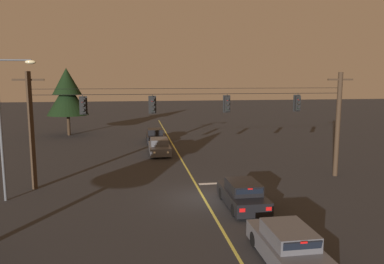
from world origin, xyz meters
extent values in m
plane|color=#28282B|center=(0.00, 0.00, 0.00)|extent=(180.00, 180.00, 0.00)
cube|color=#D1C64C|center=(0.00, 9.32, 0.00)|extent=(0.14, 60.00, 0.01)
cube|color=silver|center=(1.90, 2.72, 0.00)|extent=(3.40, 0.36, 0.01)
cylinder|color=#38281C|center=(-9.93, 3.32, 3.57)|extent=(0.32, 0.32, 7.14)
cube|color=#38281C|center=(-9.93, 3.32, 6.64)|extent=(1.80, 0.12, 0.12)
cylinder|color=slate|center=(-9.93, 3.32, 6.29)|extent=(0.12, 0.12, 0.18)
cylinder|color=#38281C|center=(9.93, 3.32, 3.57)|extent=(0.32, 0.32, 7.14)
cube|color=#38281C|center=(9.93, 3.32, 6.64)|extent=(1.80, 0.12, 0.12)
cylinder|color=slate|center=(9.93, 3.32, 6.29)|extent=(0.12, 0.12, 0.18)
cylinder|color=black|center=(0.00, 3.32, 5.74)|extent=(19.86, 0.03, 0.03)
cylinder|color=black|center=(0.00, 3.32, 6.09)|extent=(19.86, 0.02, 0.02)
cylinder|color=black|center=(-6.86, 3.32, 5.65)|extent=(0.04, 0.04, 0.18)
cube|color=black|center=(-6.86, 3.32, 5.08)|extent=(0.32, 0.26, 0.96)
cube|color=black|center=(-6.86, 3.47, 5.08)|extent=(0.48, 0.03, 1.12)
sphere|color=red|center=(-6.86, 3.16, 5.37)|extent=(0.17, 0.17, 0.17)
cylinder|color=black|center=(-6.86, 3.12, 5.41)|extent=(0.20, 0.10, 0.20)
sphere|color=#3D280A|center=(-6.86, 3.16, 5.08)|extent=(0.17, 0.17, 0.17)
cylinder|color=black|center=(-6.86, 3.12, 5.12)|extent=(0.20, 0.10, 0.20)
sphere|color=black|center=(-6.86, 3.16, 4.79)|extent=(0.17, 0.17, 0.17)
cylinder|color=black|center=(-6.86, 3.12, 4.83)|extent=(0.20, 0.10, 0.20)
cylinder|color=black|center=(-2.66, 3.32, 5.65)|extent=(0.04, 0.04, 0.18)
cube|color=black|center=(-2.66, 3.32, 5.08)|extent=(0.32, 0.26, 0.96)
cube|color=black|center=(-2.66, 3.47, 5.08)|extent=(0.48, 0.03, 1.12)
sphere|color=red|center=(-2.66, 3.16, 5.37)|extent=(0.17, 0.17, 0.17)
cylinder|color=black|center=(-2.66, 3.12, 5.41)|extent=(0.20, 0.10, 0.20)
sphere|color=#3D280A|center=(-2.66, 3.16, 5.08)|extent=(0.17, 0.17, 0.17)
cylinder|color=black|center=(-2.66, 3.12, 5.12)|extent=(0.20, 0.10, 0.20)
sphere|color=black|center=(-2.66, 3.16, 4.79)|extent=(0.17, 0.17, 0.17)
cylinder|color=black|center=(-2.66, 3.12, 4.83)|extent=(0.20, 0.10, 0.20)
cylinder|color=black|center=(2.14, 3.32, 5.65)|extent=(0.04, 0.04, 0.18)
cube|color=black|center=(2.14, 3.32, 5.08)|extent=(0.32, 0.26, 0.96)
cube|color=black|center=(2.14, 3.47, 5.08)|extent=(0.48, 0.03, 1.12)
sphere|color=red|center=(2.14, 3.16, 5.37)|extent=(0.17, 0.17, 0.17)
cylinder|color=black|center=(2.14, 3.12, 5.41)|extent=(0.20, 0.10, 0.20)
sphere|color=#3D280A|center=(2.14, 3.16, 5.08)|extent=(0.17, 0.17, 0.17)
cylinder|color=black|center=(2.14, 3.12, 5.12)|extent=(0.20, 0.10, 0.20)
sphere|color=black|center=(2.14, 3.16, 4.79)|extent=(0.17, 0.17, 0.17)
cylinder|color=black|center=(2.14, 3.12, 4.83)|extent=(0.20, 0.10, 0.20)
cylinder|color=black|center=(6.95, 3.32, 5.65)|extent=(0.04, 0.04, 0.18)
cube|color=black|center=(6.95, 3.32, 5.08)|extent=(0.32, 0.26, 0.96)
cube|color=black|center=(6.95, 3.47, 5.08)|extent=(0.48, 0.03, 1.12)
sphere|color=red|center=(6.95, 3.16, 5.37)|extent=(0.17, 0.17, 0.17)
cylinder|color=black|center=(6.95, 3.12, 5.41)|extent=(0.20, 0.10, 0.20)
sphere|color=#3D280A|center=(6.95, 3.16, 5.08)|extent=(0.17, 0.17, 0.17)
cylinder|color=black|center=(6.95, 3.12, 5.12)|extent=(0.20, 0.10, 0.20)
sphere|color=black|center=(6.95, 3.16, 4.79)|extent=(0.17, 0.17, 0.17)
cylinder|color=black|center=(6.95, 3.12, 4.83)|extent=(0.20, 0.10, 0.20)
cube|color=black|center=(1.76, -1.69, 0.51)|extent=(1.80, 4.30, 0.68)
cube|color=black|center=(1.76, -1.81, 1.12)|extent=(1.51, 2.15, 0.54)
cube|color=black|center=(1.76, -0.87, 1.12)|extent=(1.40, 0.21, 0.48)
cube|color=black|center=(1.76, -2.87, 1.12)|extent=(1.37, 0.18, 0.46)
cylinder|color=black|center=(0.97, -0.35, 0.32)|extent=(0.22, 0.64, 0.64)
cylinder|color=black|center=(2.56, -0.35, 0.32)|extent=(0.22, 0.64, 0.64)
cylinder|color=black|center=(0.97, -3.02, 0.32)|extent=(0.22, 0.64, 0.64)
cylinder|color=black|center=(2.56, -3.02, 0.32)|extent=(0.22, 0.64, 0.64)
cube|color=red|center=(1.12, -3.85, 0.61)|extent=(0.28, 0.03, 0.18)
cube|color=red|center=(2.41, -3.85, 0.61)|extent=(0.28, 0.03, 0.18)
cube|color=red|center=(1.76, -2.98, 1.35)|extent=(0.24, 0.04, 0.06)
cube|color=#4C4C51|center=(-1.66, 12.56, 0.51)|extent=(1.80, 4.30, 0.68)
cube|color=#4C4C51|center=(-1.66, 12.68, 1.12)|extent=(1.51, 2.15, 0.54)
cube|color=black|center=(-1.66, 11.74, 1.12)|extent=(1.40, 0.21, 0.48)
cube|color=black|center=(-1.66, 13.74, 1.12)|extent=(1.37, 0.18, 0.46)
cylinder|color=black|center=(-0.87, 11.23, 0.32)|extent=(0.22, 0.64, 0.64)
cylinder|color=black|center=(-2.46, 11.23, 0.32)|extent=(0.22, 0.64, 0.64)
cylinder|color=black|center=(-0.87, 13.89, 0.32)|extent=(0.22, 0.64, 0.64)
cylinder|color=black|center=(-2.46, 13.89, 0.32)|extent=(0.22, 0.64, 0.64)
sphere|color=white|center=(-1.11, 10.39, 0.57)|extent=(0.20, 0.20, 0.20)
sphere|color=white|center=(-2.22, 10.39, 0.57)|extent=(0.20, 0.20, 0.20)
cube|color=black|center=(-1.69, 18.95, 0.51)|extent=(1.80, 4.30, 0.68)
cube|color=black|center=(-1.69, 19.07, 1.12)|extent=(1.51, 2.15, 0.54)
cube|color=black|center=(-1.69, 18.14, 1.12)|extent=(1.40, 0.21, 0.48)
cube|color=black|center=(-1.69, 20.14, 1.12)|extent=(1.37, 0.18, 0.46)
cylinder|color=black|center=(-0.90, 17.62, 0.32)|extent=(0.22, 0.64, 0.64)
cylinder|color=black|center=(-2.48, 17.62, 0.32)|extent=(0.22, 0.64, 0.64)
cylinder|color=black|center=(-0.90, 20.29, 0.32)|extent=(0.22, 0.64, 0.64)
cylinder|color=black|center=(-2.48, 20.29, 0.32)|extent=(0.22, 0.64, 0.64)
sphere|color=white|center=(-1.13, 16.78, 0.57)|extent=(0.20, 0.20, 0.20)
sphere|color=white|center=(-2.25, 16.78, 0.57)|extent=(0.20, 0.20, 0.20)
cube|color=#4C4C51|center=(1.68, -7.71, 0.51)|extent=(1.80, 4.30, 0.68)
cube|color=#4C4C51|center=(1.68, -7.83, 1.12)|extent=(1.51, 2.15, 0.54)
cube|color=black|center=(1.68, -6.89, 1.12)|extent=(1.40, 0.21, 0.48)
cube|color=black|center=(1.68, -8.89, 1.12)|extent=(1.37, 0.18, 0.46)
cylinder|color=black|center=(0.89, -6.38, 0.32)|extent=(0.22, 0.64, 0.64)
cylinder|color=black|center=(2.48, -6.38, 0.32)|extent=(0.22, 0.64, 0.64)
cube|color=red|center=(1.68, -9.00, 1.35)|extent=(0.24, 0.04, 0.06)
cylinder|color=#4C4F54|center=(-10.95, 1.24, 3.90)|extent=(0.16, 0.16, 7.80)
cylinder|color=#4C4F54|center=(-10.05, 1.24, 7.68)|extent=(1.80, 0.10, 0.10)
ellipsoid|color=beige|center=(-9.20, 1.24, 7.58)|extent=(0.56, 0.30, 0.22)
cylinder|color=#332316|center=(-11.54, 25.22, 1.39)|extent=(0.36, 0.36, 2.77)
cone|color=black|center=(-11.54, 25.22, 4.33)|extent=(4.77, 4.77, 3.82)
cone|color=black|center=(-11.54, 25.22, 6.36)|extent=(3.34, 3.34, 3.10)
camera|label=1|loc=(-3.75, -19.84, 6.74)|focal=34.54mm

